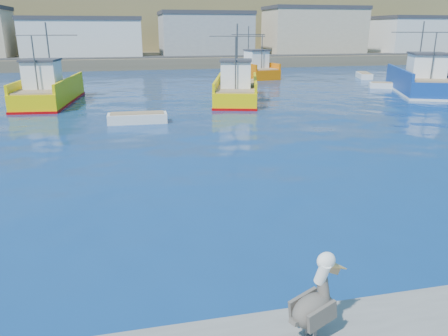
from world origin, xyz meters
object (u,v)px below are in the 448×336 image
object	(u,v)px
trawler_yellow_b	(236,90)
boat_orange	(252,69)
trawler_blue	(420,81)
skiff_extra	(387,86)
trawler_yellow_a	(49,91)
skiff_mid	(138,119)
skiff_far	(364,76)
pelican	(316,303)

from	to	relation	value
trawler_yellow_b	boat_orange	bearing A→B (deg)	69.68
trawler_yellow_b	trawler_blue	xyz separation A→B (m)	(18.50, 1.33, 0.11)
boat_orange	skiff_extra	world-z (taller)	boat_orange
boat_orange	skiff_extra	size ratio (longest dim) A/B	2.61
trawler_yellow_a	skiff_mid	size ratio (longest dim) A/B	2.85
skiff_mid	boat_orange	bearing A→B (deg)	59.15
trawler_yellow_a	skiff_mid	bearing A→B (deg)	-55.09
trawler_blue	skiff_far	size ratio (longest dim) A/B	3.01
boat_orange	skiff_far	world-z (taller)	boat_orange
skiff_extra	skiff_mid	bearing A→B (deg)	-155.01
trawler_blue	skiff_extra	xyz separation A→B (m)	(-1.28, 3.44, -0.84)
trawler_yellow_a	skiff_mid	xyz separation A→B (m)	(6.71, -9.61, -0.74)
trawler_blue	skiff_mid	size ratio (longest dim) A/B	3.32
trawler_yellow_b	skiff_mid	size ratio (longest dim) A/B	2.72
skiff_mid	skiff_extra	xyz separation A→B (m)	(25.68, 11.97, -0.02)
skiff_extra	boat_orange	bearing A→B (deg)	127.67
trawler_yellow_a	trawler_yellow_b	size ratio (longest dim) A/B	1.05
boat_orange	trawler_blue	bearing A→B (deg)	-55.37
skiff_mid	trawler_yellow_b	bearing A→B (deg)	40.41
skiff_mid	skiff_far	size ratio (longest dim) A/B	0.91
trawler_yellow_b	boat_orange	xyz separation A→B (m)	(6.78, 18.30, 0.10)
trawler_yellow_b	skiff_extra	size ratio (longest dim) A/B	2.87
trawler_yellow_b	boat_orange	world-z (taller)	trawler_yellow_b
trawler_blue	pelican	size ratio (longest dim) A/B	7.74
trawler_yellow_b	pelican	world-z (taller)	trawler_yellow_b
trawler_yellow_a	boat_orange	bearing A→B (deg)	35.92
skiff_far	skiff_extra	distance (m)	9.70
boat_orange	skiff_mid	world-z (taller)	boat_orange
trawler_yellow_a	skiff_far	bearing A→B (deg)	18.36
boat_orange	skiff_extra	distance (m)	17.12
trawler_blue	pelican	world-z (taller)	trawler_blue
skiff_far	skiff_extra	size ratio (longest dim) A/B	1.16
trawler_yellow_a	skiff_far	xyz separation A→B (m)	(35.14, 11.66, -0.73)
trawler_blue	skiff_far	xyz separation A→B (m)	(1.47, 12.74, -0.80)
trawler_yellow_a	skiff_far	world-z (taller)	trawler_yellow_a
trawler_yellow_b	boat_orange	distance (m)	19.52
trawler_yellow_b	trawler_blue	world-z (taller)	trawler_blue
trawler_yellow_b	pelican	size ratio (longest dim) A/B	6.35
trawler_yellow_b	skiff_far	world-z (taller)	trawler_yellow_b
skiff_far	trawler_yellow_a	bearing A→B (deg)	-161.64
skiff_mid	pelican	size ratio (longest dim) A/B	2.33
trawler_yellow_a	skiff_extra	bearing A→B (deg)	4.17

